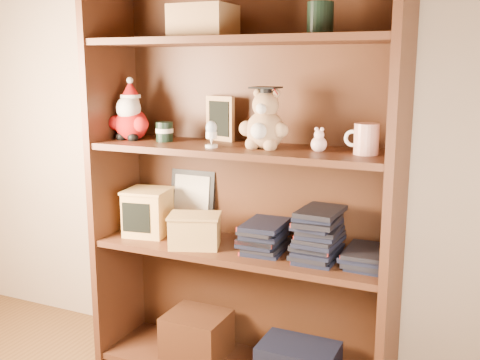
{
  "coord_description": "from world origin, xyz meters",
  "views": [
    {
      "loc": [
        1.02,
        -0.6,
        1.25
      ],
      "look_at": [
        0.14,
        1.3,
        0.82
      ],
      "focal_mm": 42.0,
      "sensor_mm": 36.0,
      "label": 1
    }
  ],
  "objects_px": {
    "grad_teddy_bear": "(265,124)",
    "teacher_mug": "(366,139)",
    "treats_box": "(148,212)",
    "bookcase": "(245,188)"
  },
  "relations": [
    {
      "from": "bookcase",
      "to": "treats_box",
      "type": "bearing_deg",
      "value": -173.06
    },
    {
      "from": "bookcase",
      "to": "teacher_mug",
      "type": "height_order",
      "value": "bookcase"
    },
    {
      "from": "grad_teddy_bear",
      "to": "bookcase",
      "type": "bearing_deg",
      "value": 151.35
    },
    {
      "from": "bookcase",
      "to": "teacher_mug",
      "type": "relative_size",
      "value": 13.29
    },
    {
      "from": "teacher_mug",
      "to": "treats_box",
      "type": "bearing_deg",
      "value": -179.95
    },
    {
      "from": "bookcase",
      "to": "treats_box",
      "type": "xyz_separation_m",
      "value": [
        -0.42,
        -0.05,
        -0.13
      ]
    },
    {
      "from": "teacher_mug",
      "to": "treats_box",
      "type": "height_order",
      "value": "teacher_mug"
    },
    {
      "from": "bookcase",
      "to": "grad_teddy_bear",
      "type": "relative_size",
      "value": 6.92
    },
    {
      "from": "grad_teddy_bear",
      "to": "treats_box",
      "type": "height_order",
      "value": "grad_teddy_bear"
    },
    {
      "from": "grad_teddy_bear",
      "to": "teacher_mug",
      "type": "bearing_deg",
      "value": 1.08
    }
  ]
}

